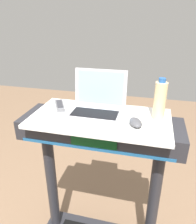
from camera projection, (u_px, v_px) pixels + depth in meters
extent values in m
cylinder|color=#28282D|center=(52.00, 181.00, 1.49)|extent=(0.07, 0.07, 0.80)
cylinder|color=#28282D|center=(154.00, 200.00, 1.34)|extent=(0.07, 0.07, 0.80)
cube|color=#28282D|center=(100.00, 129.00, 1.23)|extent=(0.90, 0.28, 0.11)
cube|color=#0C3F19|center=(94.00, 142.00, 1.10)|extent=(0.24, 0.01, 0.06)
cube|color=#1E598C|center=(94.00, 149.00, 1.12)|extent=(0.81, 0.00, 0.02)
cube|color=white|center=(100.00, 118.00, 1.20)|extent=(0.76, 0.40, 0.02)
cube|color=#B7B7BC|center=(95.00, 114.00, 1.21)|extent=(0.31, 0.21, 0.02)
cube|color=black|center=(95.00, 113.00, 1.19)|extent=(0.25, 0.12, 0.00)
cube|color=#B7B7BC|center=(101.00, 88.00, 1.27)|extent=(0.31, 0.03, 0.21)
cube|color=#8CCCF2|center=(100.00, 88.00, 1.26)|extent=(0.27, 0.02, 0.19)
ellipsoid|color=#4C4C51|center=(136.00, 122.00, 1.10)|extent=(0.09, 0.12, 0.03)
cylinder|color=beige|center=(160.00, 101.00, 1.14)|extent=(0.06, 0.06, 0.20)
cylinder|color=#2659A5|center=(162.00, 80.00, 1.10)|extent=(0.04, 0.04, 0.02)
cube|color=slate|center=(60.00, 106.00, 1.31)|extent=(0.12, 0.16, 0.02)
cube|color=#333338|center=(60.00, 104.00, 1.31)|extent=(0.08, 0.12, 0.00)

